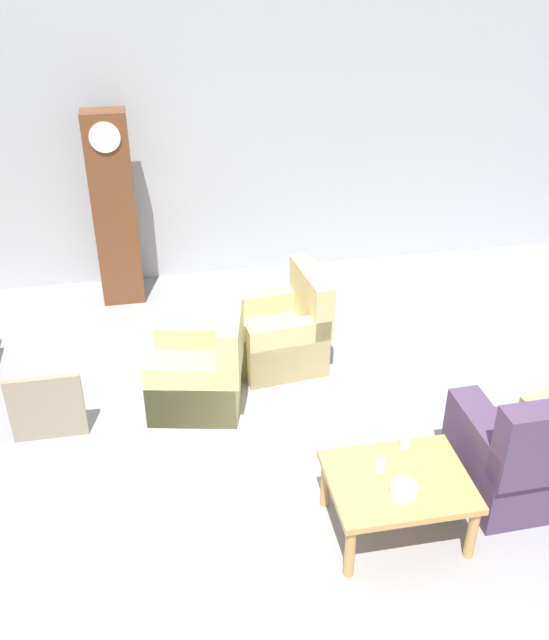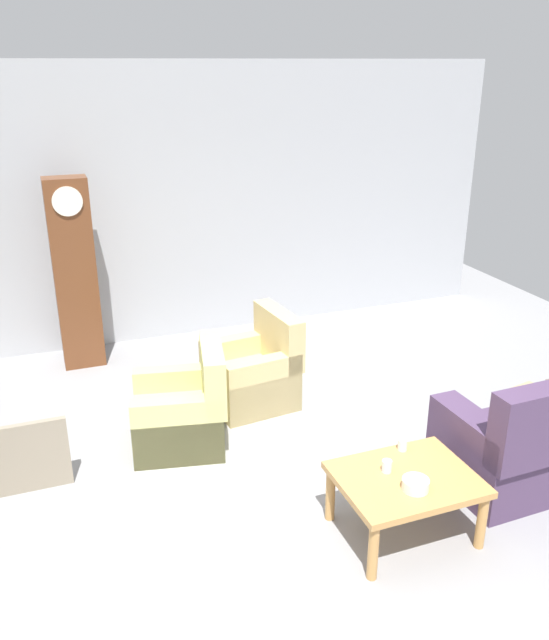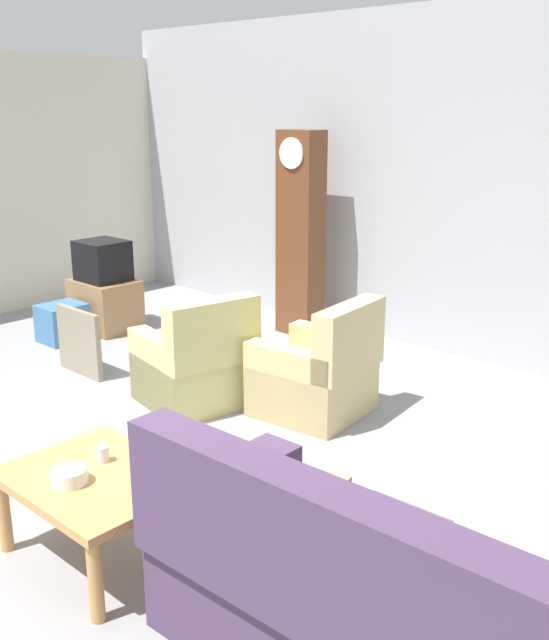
% 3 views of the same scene
% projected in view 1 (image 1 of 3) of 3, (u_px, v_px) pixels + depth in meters
% --- Properties ---
extents(ground_plane, '(10.40, 10.40, 0.00)m').
position_uv_depth(ground_plane, '(279.00, 474.00, 5.59)').
color(ground_plane, gray).
extents(garage_door_wall, '(8.40, 0.16, 3.20)m').
position_uv_depth(garage_door_wall, '(216.00, 137.00, 7.80)').
color(garage_door_wall, '#ADAFB5').
rests_on(garage_door_wall, ground_plane).
extents(armchair_olive_near, '(0.93, 0.91, 0.92)m').
position_uv_depth(armchair_olive_near, '(201.00, 373.00, 6.22)').
color(armchair_olive_near, '#CCC67A').
rests_on(armchair_olive_near, ground_plane).
extents(armchair_olive_far, '(0.87, 0.84, 0.92)m').
position_uv_depth(armchair_olive_far, '(284.00, 333.00, 6.78)').
color(armchair_olive_far, '#CEB77A').
rests_on(armchair_olive_far, ground_plane).
extents(coffee_table_wood, '(0.96, 0.76, 0.48)m').
position_uv_depth(coffee_table_wood, '(398.00, 486.00, 4.91)').
color(coffee_table_wood, tan).
rests_on(coffee_table_wood, ground_plane).
extents(grandfather_clock, '(0.44, 0.30, 2.08)m').
position_uv_depth(grandfather_clock, '(114.00, 211.00, 7.44)').
color(grandfather_clock, brown).
rests_on(grandfather_clock, ground_plane).
extents(framed_picture_leaning, '(0.60, 0.05, 0.60)m').
position_uv_depth(framed_picture_leaning, '(47.00, 408.00, 5.82)').
color(framed_picture_leaning, gray).
rests_on(framed_picture_leaning, ground_plane).
extents(cup_white_porcelain, '(0.07, 0.07, 0.09)m').
position_uv_depth(cup_white_porcelain, '(405.00, 442.00, 5.13)').
color(cup_white_porcelain, white).
rests_on(cup_white_porcelain, coffee_table_wood).
extents(cup_blue_rimmed, '(0.07, 0.07, 0.09)m').
position_uv_depth(cup_blue_rimmed, '(381.00, 465.00, 4.92)').
color(cup_blue_rimmed, silver).
rests_on(cup_blue_rimmed, coffee_table_wood).
extents(bowl_white_stacked, '(0.18, 0.18, 0.08)m').
position_uv_depth(bowl_white_stacked, '(404.00, 490.00, 4.72)').
color(bowl_white_stacked, white).
rests_on(bowl_white_stacked, coffee_table_wood).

